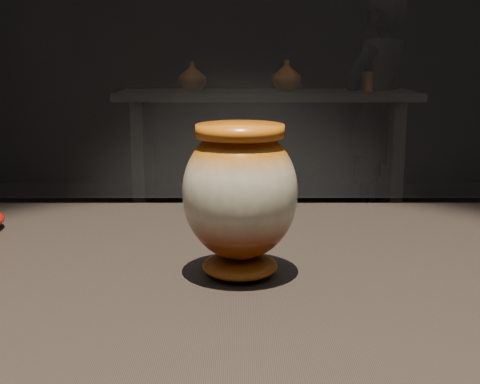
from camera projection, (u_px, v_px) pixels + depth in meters
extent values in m
cube|color=black|center=(330.00, 289.00, 0.90)|extent=(2.00, 0.80, 0.05)
ellipsoid|color=#652509|center=(240.00, 266.00, 0.88)|extent=(0.13, 0.13, 0.03)
ellipsoid|color=beige|center=(240.00, 193.00, 0.85)|extent=(0.19, 0.19, 0.17)
cylinder|color=#C56612|center=(240.00, 131.00, 0.84)|extent=(0.14, 0.14, 0.02)
cube|color=black|center=(267.00, 95.00, 4.50)|extent=(2.00, 0.60, 0.05)
cube|color=black|center=(143.00, 161.00, 4.60)|extent=(0.08, 0.50, 0.85)
cube|color=black|center=(390.00, 161.00, 4.60)|extent=(0.08, 0.50, 0.85)
imported|color=#9A4916|center=(192.00, 76.00, 4.53)|extent=(0.19, 0.19, 0.19)
imported|color=#652509|center=(287.00, 75.00, 4.53)|extent=(0.24, 0.24, 0.20)
cylinder|color=#9A4916|center=(368.00, 82.00, 4.47)|extent=(0.07, 0.07, 0.13)
imported|color=black|center=(376.00, 108.00, 4.61)|extent=(0.67, 0.66, 1.56)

